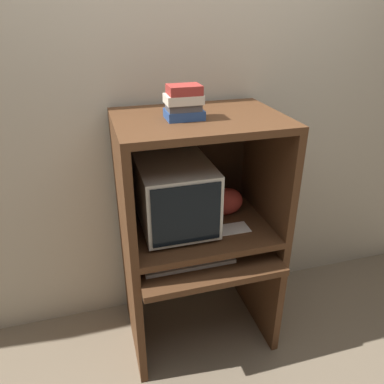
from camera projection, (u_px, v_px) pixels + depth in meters
The scene contains 11 objects.
ground_plane at pixel (213, 365), 2.15m from camera, with size 12.00×12.00×0.00m, color #756651.
wall_back at pixel (181, 114), 2.14m from camera, with size 6.00×0.06×2.60m.
desk_base at pixel (200, 282), 2.19m from camera, with size 0.83×0.67×0.66m.
desk_monitor_shelf at pixel (198, 229), 2.08m from camera, with size 0.83×0.60×0.12m.
hutch_upper at pixel (197, 156), 1.92m from camera, with size 0.83×0.60×0.61m.
crt_monitor at pixel (175, 195), 1.97m from camera, with size 0.37×0.46×0.37m.
keyboard at pixel (188, 260), 1.95m from camera, with size 0.47×0.16×0.03m.
mouse at pixel (243, 248), 2.04m from camera, with size 0.08×0.05×0.03m.
snack_bag at pixel (227, 201), 2.14m from camera, with size 0.19×0.14×0.15m.
book_stack at pixel (184, 103), 1.72m from camera, with size 0.18×0.14×0.16m.
paper_card at pixel (234, 229), 2.02m from camera, with size 0.17×0.11×0.00m.
Camera 1 is at (-0.52, -1.39, 1.86)m, focal length 35.00 mm.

